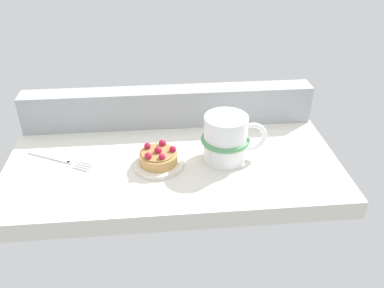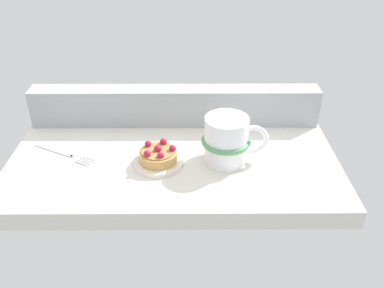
{
  "view_description": "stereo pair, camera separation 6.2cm",
  "coord_description": "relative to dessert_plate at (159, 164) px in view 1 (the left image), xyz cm",
  "views": [
    {
      "loc": [
        -2.6,
        -71.89,
        48.31
      ],
      "look_at": [
        4.0,
        -2.02,
        4.51
      ],
      "focal_mm": 37.66,
      "sensor_mm": 36.0,
      "label": 1
    },
    {
      "loc": [
        3.61,
        -72.2,
        48.31
      ],
      "look_at": [
        4.0,
        -2.02,
        4.51
      ],
      "focal_mm": 37.66,
      "sensor_mm": 36.0,
      "label": 2
    }
  ],
  "objects": [
    {
      "name": "window_rail_back",
      "position": [
        3.04,
        18.09,
        4.09
      ],
      "size": [
        68.85,
        5.64,
        9.13
      ],
      "primitive_type": "cube",
      "color": "#9EA3A8",
      "rests_on": "ground_plane"
    },
    {
      "name": "raspberry_tart",
      "position": [
        0.01,
        0.0,
        1.9
      ],
      "size": [
        7.94,
        7.94,
        3.59
      ],
      "color": "tan",
      "rests_on": "dessert_plate"
    },
    {
      "name": "dessert_plate",
      "position": [
        0.0,
        0.0,
        0.0
      ],
      "size": [
        10.56,
        10.56,
        1.02
      ],
      "color": "silver",
      "rests_on": "ground_plane"
    },
    {
      "name": "dessert_fork",
      "position": [
        -20.93,
        3.83,
        -0.18
      ],
      "size": [
        14.95,
        8.78,
        0.6
      ],
      "color": "silver",
      "rests_on": "ground_plane"
    },
    {
      "name": "coffee_mug",
      "position": [
        14.33,
        1.42,
        4.55
      ],
      "size": [
        14.0,
        10.26,
        10.12
      ],
      "color": "white",
      "rests_on": "ground_plane"
    },
    {
      "name": "ground_plane",
      "position": [
        3.04,
        2.73,
        -2.44
      ],
      "size": [
        70.26,
        36.36,
        3.92
      ],
      "primitive_type": "cube",
      "color": "silver"
    }
  ]
}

